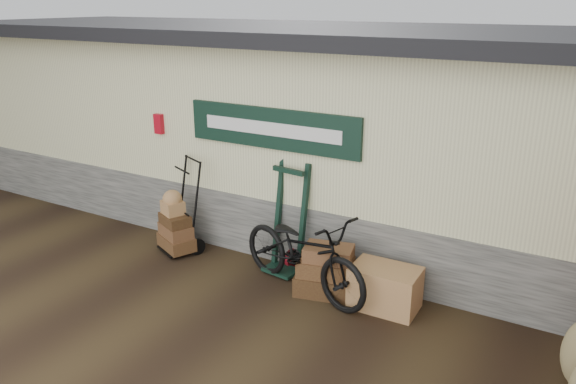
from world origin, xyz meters
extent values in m
plane|color=black|center=(0.00, 0.00, 0.00)|extent=(80.00, 80.00, 0.00)
cube|color=#4C4C47|center=(0.00, 2.75, 0.45)|extent=(14.00, 3.54, 0.90)
cube|color=beige|center=(0.00, 2.75, 1.95)|extent=(14.00, 3.50, 2.10)
cube|color=black|center=(0.00, 2.60, 3.10)|extent=(14.40, 4.10, 0.20)
cube|color=black|center=(-0.30, 0.97, 1.95)|extent=(2.60, 0.06, 0.55)
cube|color=white|center=(-0.30, 0.94, 1.95)|extent=(2.10, 0.01, 0.18)
cube|color=#AE0C1B|center=(-2.30, 0.97, 1.80)|extent=(0.14, 0.10, 0.30)
cube|color=olive|center=(1.55, 0.56, 0.26)|extent=(0.82, 0.54, 0.53)
imported|color=black|center=(0.49, 0.42, 0.61)|extent=(1.29, 2.22, 1.22)
camera|label=1|loc=(3.58, -5.27, 3.58)|focal=35.00mm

